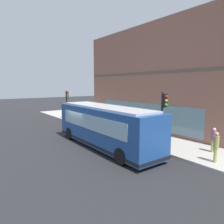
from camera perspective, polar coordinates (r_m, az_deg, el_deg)
The scene contains 12 objects.
ground at distance 17.14m, azimuth -7.52°, elevation -8.05°, with size 120.00×120.00×0.00m, color #262628.
sidewalk_curb at distance 19.71m, azimuth 4.35°, elevation -5.71°, with size 4.06×40.00×0.15m, color #B2ADA3.
building_corner at distance 23.22m, azimuth 14.94°, elevation 8.78°, with size 7.05×18.49×10.40m.
city_bus_nearside at distance 15.12m, azimuth -2.10°, elevation -4.04°, with size 2.71×10.07×3.07m.
traffic_light_near_corner at distance 14.22m, azimuth 14.13°, elevation 0.53°, with size 0.32×0.49×3.96m.
traffic_light_down_block at distance 27.42m, azimuth -12.41°, elevation 3.46°, with size 0.32×0.49×3.68m.
fire_hydrant at distance 19.24m, azimuth 7.16°, elevation -4.75°, with size 0.35×0.35×0.74m.
pedestrian_by_light_pole at distance 20.50m, azimuth 1.94°, elevation -2.16°, with size 0.32×0.32×1.71m.
pedestrian_near_hydrant at distance 21.22m, azimuth -1.10°, elevation -1.95°, with size 0.32×0.32×1.64m.
pedestrian_walking_along_curb at distance 13.31m, azimuth 26.95°, elevation -8.13°, with size 0.32×0.32×1.78m.
pedestrian_near_building_entrance at distance 15.22m, azimuth 26.46°, elevation -6.55°, with size 0.32×0.32×1.64m.
newspaper_vending_box at distance 23.12m, azimuth 0.87°, elevation -2.38°, with size 0.44×0.43×0.90m.
Camera 1 is at (-8.02, -14.44, 4.59)m, focal length 32.87 mm.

